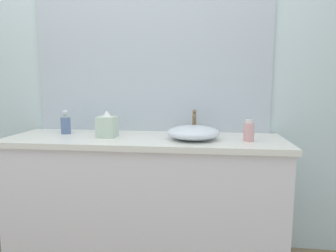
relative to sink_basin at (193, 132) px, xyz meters
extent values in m
cube|color=silver|center=(-0.39, 0.34, 0.40)|extent=(6.00, 0.06, 2.60)
cube|color=silver|center=(-0.32, 0.03, -0.49)|extent=(1.75, 0.50, 0.83)
cube|color=white|center=(-0.32, 0.03, -0.06)|extent=(1.79, 0.54, 0.04)
cube|color=#B2BCC6|center=(-0.32, 0.30, 0.44)|extent=(1.69, 0.01, 0.97)
ellipsoid|color=silver|center=(0.00, 0.00, 0.00)|extent=(0.33, 0.32, 0.09)
cylinder|color=brown|center=(0.00, 0.19, 0.03)|extent=(0.03, 0.03, 0.14)
cylinder|color=brown|center=(0.00, 0.13, 0.09)|extent=(0.02, 0.11, 0.02)
sphere|color=brown|center=(0.00, 0.21, 0.11)|extent=(0.03, 0.03, 0.03)
cylinder|color=slate|center=(-0.89, 0.11, 0.01)|extent=(0.07, 0.07, 0.11)
cylinder|color=silver|center=(-0.89, 0.11, 0.08)|extent=(0.03, 0.03, 0.02)
sphere|color=silver|center=(-0.89, 0.11, 0.11)|extent=(0.04, 0.04, 0.04)
cylinder|color=silver|center=(-0.89, 0.09, 0.11)|extent=(0.02, 0.02, 0.02)
cylinder|color=#D69B99|center=(0.33, -0.02, 0.01)|extent=(0.06, 0.06, 0.11)
cylinder|color=silver|center=(0.33, -0.02, 0.08)|extent=(0.04, 0.04, 0.02)
cube|color=beige|center=(-0.56, 0.02, 0.02)|extent=(0.12, 0.12, 0.13)
cone|color=white|center=(-0.56, 0.02, 0.11)|extent=(0.06, 0.06, 0.04)
camera|label=1|loc=(0.06, -1.81, 0.30)|focal=31.36mm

